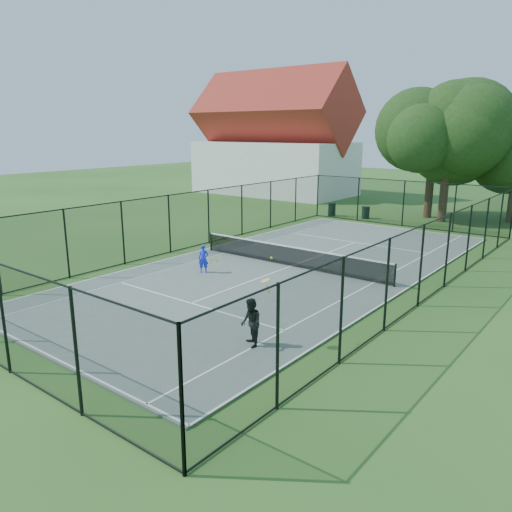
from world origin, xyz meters
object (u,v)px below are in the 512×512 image
Objects in this scene: player_black at (251,323)px; trash_bin_right at (366,212)px; trash_bin_left at (332,209)px; player_blue at (204,259)px; tennis_net at (291,255)px.

trash_bin_right is at bearing 108.03° from player_black.
trash_bin_left is 0.77× the size of player_blue.
player_black is (4.00, -7.93, 0.20)m from tennis_net.
player_black reaches higher than tennis_net.
tennis_net is at bearing 52.50° from player_blue.
player_black reaches higher than trash_bin_left.
trash_bin_left is 23.68m from player_black.
tennis_net reaches higher than trash_bin_left.
player_blue is at bearing -87.52° from trash_bin_right.
player_black reaches higher than trash_bin_right.
trash_bin_right is at bearing 92.48° from player_blue.
tennis_net is 10.62× the size of trash_bin_left.
player_blue is (3.21, -16.88, 0.20)m from trash_bin_left.
trash_bin_left is at bearing 100.78° from player_blue.
tennis_net reaches higher than trash_bin_right.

